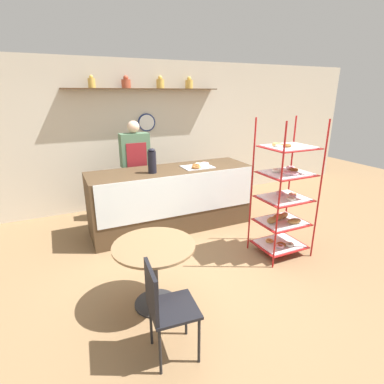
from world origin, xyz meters
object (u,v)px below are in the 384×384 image
(person_worker, at_px, (136,167))
(cafe_table, at_px, (154,259))
(cafe_chair, at_px, (163,303))
(donut_tray_counter, at_px, (199,166))
(coffee_carafe, at_px, (152,161))
(pastry_rack, at_px, (284,198))

(person_worker, bearing_deg, cafe_table, -101.12)
(cafe_table, xyz_separation_m, cafe_chair, (-0.14, -0.65, -0.00))
(donut_tray_counter, bearing_deg, coffee_carafe, -177.95)
(person_worker, relative_size, coffee_carafe, 4.59)
(pastry_rack, xyz_separation_m, cafe_table, (-1.90, -0.30, -0.26))
(person_worker, bearing_deg, cafe_chair, -101.39)
(pastry_rack, relative_size, cafe_table, 2.22)
(person_worker, height_order, donut_tray_counter, person_worker)
(coffee_carafe, bearing_deg, pastry_rack, -43.95)
(person_worker, distance_m, coffee_carafe, 0.76)
(pastry_rack, xyz_separation_m, coffee_carafe, (-1.37, 1.32, 0.37))
(cafe_chair, distance_m, donut_tray_counter, 2.77)
(pastry_rack, distance_m, cafe_table, 1.94)
(cafe_table, distance_m, donut_tray_counter, 2.16)
(cafe_table, relative_size, coffee_carafe, 2.24)
(cafe_chair, relative_size, donut_tray_counter, 1.81)
(pastry_rack, xyz_separation_m, person_worker, (-1.44, 2.04, 0.12))
(cafe_chair, bearing_deg, pastry_rack, -59.81)
(cafe_table, height_order, coffee_carafe, coffee_carafe)
(person_worker, relative_size, cafe_table, 2.05)
(coffee_carafe, bearing_deg, person_worker, 95.18)
(person_worker, xyz_separation_m, donut_tray_counter, (0.85, -0.69, 0.08))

